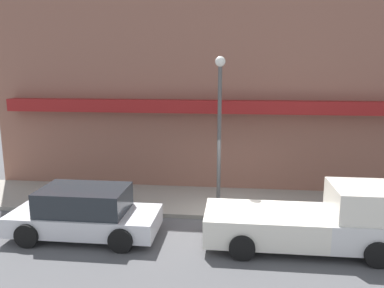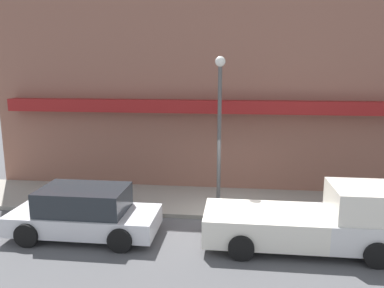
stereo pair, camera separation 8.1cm
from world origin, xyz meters
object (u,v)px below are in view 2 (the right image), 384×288
object	(u,v)px
parked_car	(85,213)
street_lamp	(220,113)
fire_hydrant	(104,197)
pickup_truck	(317,221)

from	to	relation	value
parked_car	street_lamp	xyz separation A→B (m)	(3.89, 2.96, 2.73)
fire_hydrant	parked_car	bearing A→B (deg)	-84.25
pickup_truck	street_lamp	size ratio (longest dim) A/B	1.05
pickup_truck	street_lamp	world-z (taller)	street_lamp
pickup_truck	street_lamp	xyz separation A→B (m)	(-2.91, 2.96, 2.66)
parked_car	street_lamp	bearing A→B (deg)	39.48
parked_car	fire_hydrant	distance (m)	2.30
fire_hydrant	street_lamp	size ratio (longest dim) A/B	0.11
fire_hydrant	street_lamp	bearing A→B (deg)	9.41
pickup_truck	parked_car	xyz separation A→B (m)	(-6.80, -0.00, -0.07)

